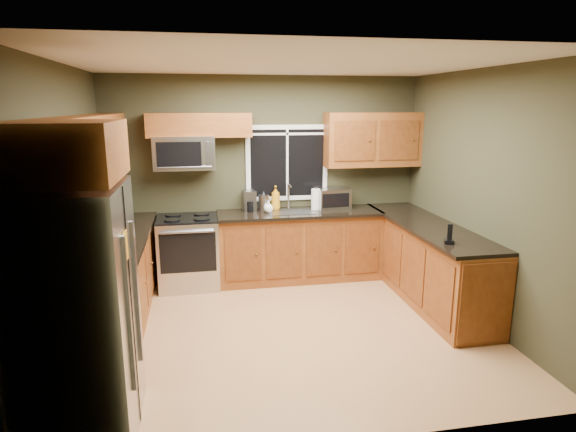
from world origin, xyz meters
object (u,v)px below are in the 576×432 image
object	(u,v)px
coffee_maker	(249,201)
microwave	(184,153)
kettle	(264,202)
soap_bottle_c	(268,206)
range	(189,252)
toaster_oven	(333,198)
soap_bottle_a	(276,198)
paper_towel_roll	(316,199)
refrigerator	(78,314)
cordless_phone	(449,238)

from	to	relation	value
coffee_maker	microwave	bearing A→B (deg)	-177.60
kettle	soap_bottle_c	xyz separation A→B (m)	(0.05, -0.10, -0.04)
range	soap_bottle_c	world-z (taller)	soap_bottle_c
toaster_oven	kettle	size ratio (longest dim) A/B	1.77
soap_bottle_c	soap_bottle_a	bearing A→B (deg)	53.76
kettle	soap_bottle_c	bearing A→B (deg)	-63.41
range	microwave	bearing A→B (deg)	90.02
range	coffee_maker	size ratio (longest dim) A/B	3.45
microwave	paper_towel_roll	bearing A→B (deg)	-1.54
coffee_maker	refrigerator	bearing A→B (deg)	-117.05
refrigerator	range	size ratio (longest dim) A/B	1.92
toaster_oven	soap_bottle_c	world-z (taller)	toaster_oven
microwave	cordless_phone	world-z (taller)	microwave
toaster_oven	paper_towel_roll	distance (m)	0.26
range	soap_bottle_a	distance (m)	1.34
refrigerator	paper_towel_roll	xyz separation A→B (m)	(2.39, 2.86, 0.18)
refrigerator	toaster_oven	xyz separation A→B (m)	(2.64, 2.92, 0.18)
range	kettle	bearing A→B (deg)	7.42
range	paper_towel_roll	xyz separation A→B (m)	(1.70, 0.09, 0.61)
refrigerator	toaster_oven	distance (m)	3.94
coffee_maker	soap_bottle_a	bearing A→B (deg)	3.82
range	kettle	xyz separation A→B (m)	(1.00, 0.13, 0.59)
kettle	paper_towel_roll	bearing A→B (deg)	-3.25
microwave	coffee_maker	size ratio (longest dim) A/B	2.79
range	soap_bottle_a	xyz separation A→B (m)	(1.17, 0.19, 0.63)
soap_bottle_c	cordless_phone	xyz separation A→B (m)	(1.60, -1.78, -0.02)
refrigerator	range	bearing A→B (deg)	76.03
paper_towel_roll	soap_bottle_a	size ratio (longest dim) A/B	0.96
toaster_oven	paper_towel_roll	bearing A→B (deg)	-167.37
soap_bottle_c	coffee_maker	bearing A→B (deg)	149.53
range	paper_towel_roll	size ratio (longest dim) A/B	3.02
microwave	kettle	distance (m)	1.20
cordless_phone	soap_bottle_c	bearing A→B (deg)	131.96
kettle	cordless_phone	size ratio (longest dim) A/B	1.27
refrigerator	cordless_phone	distance (m)	3.49
range	cordless_phone	bearing A→B (deg)	-33.44
kettle	microwave	bearing A→B (deg)	179.67
soap_bottle_c	paper_towel_roll	bearing A→B (deg)	5.29
refrigerator	soap_bottle_c	bearing A→B (deg)	58.16
coffee_maker	kettle	world-z (taller)	coffee_maker
soap_bottle_a	soap_bottle_c	xyz separation A→B (m)	(-0.12, -0.16, -0.08)
paper_towel_roll	refrigerator	bearing A→B (deg)	-129.87
coffee_maker	soap_bottle_c	bearing A→B (deg)	-30.47
microwave	soap_bottle_a	distance (m)	1.33
microwave	range	bearing A→B (deg)	-89.98
paper_towel_roll	microwave	bearing A→B (deg)	178.46
toaster_oven	soap_bottle_a	distance (m)	0.78
paper_towel_roll	cordless_phone	xyz separation A→B (m)	(0.95, -1.84, -0.08)
microwave	kettle	xyz separation A→B (m)	(1.00, -0.01, -0.67)
soap_bottle_c	microwave	bearing A→B (deg)	174.25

